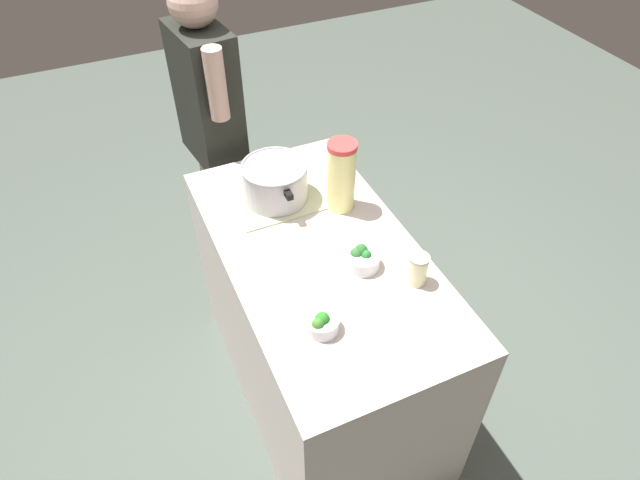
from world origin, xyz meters
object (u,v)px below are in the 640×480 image
Objects in this scene: cooking_pot at (275,181)px; person_cook at (214,139)px; lemonade_pitcher at (341,176)px; broccoli_bowl_front at (322,323)px; mason_jar at (418,269)px; broccoli_bowl_center at (362,258)px.

person_cook is (0.58, 0.09, -0.13)m from cooking_pot.
lemonade_pitcher is 0.81m from person_cook.
mason_jar is at bearing -81.63° from broccoli_bowl_front.
cooking_pot reaches higher than broccoli_bowl_front.
person_cook reaches higher than mason_jar.
person_cook reaches higher than broccoli_bowl_front.
person_cook is (1.19, 0.37, -0.10)m from mason_jar.
mason_jar is at bearing -162.74° from person_cook.
lemonade_pitcher is 0.48m from mason_jar.
broccoli_bowl_center is at bearing -163.16° from cooking_pot.
person_cook reaches higher than broccoli_bowl_center.
person_cook is (1.05, 0.24, -0.07)m from broccoli_bowl_center.
lemonade_pitcher reaches higher than broccoli_bowl_center.
broccoli_bowl_front is (-0.52, 0.32, -0.12)m from lemonade_pitcher.
lemonade_pitcher reaches higher than broccoli_bowl_front.
broccoli_bowl_center is at bearing 42.89° from mason_jar.
cooking_pot is at bearing 56.37° from lemonade_pitcher.
mason_jar is at bearing -155.77° from cooking_pot.
lemonade_pitcher reaches higher than mason_jar.
cooking_pot is at bearing -8.72° from broccoli_bowl_front.
mason_jar is at bearing -172.72° from lemonade_pitcher.
broccoli_bowl_front is 1.25m from person_cook.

